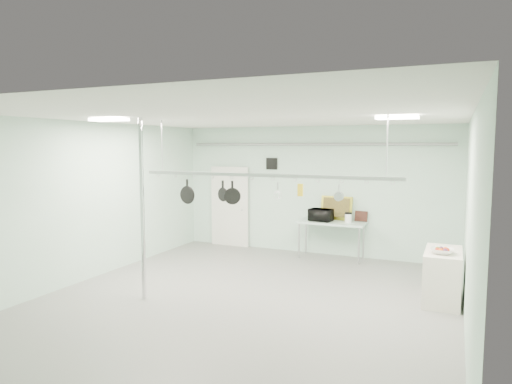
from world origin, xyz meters
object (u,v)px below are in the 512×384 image
at_px(prep_table, 331,224).
at_px(coffee_canister, 348,218).
at_px(pot_rack, 262,174).
at_px(side_cabinet, 443,276).
at_px(fruit_bowl, 442,251).
at_px(chrome_pole, 142,210).
at_px(microwave, 321,215).
at_px(skillet_right, 232,192).
at_px(skillet_mid, 223,190).
at_px(skillet_left, 187,191).

relative_size(prep_table, coffee_canister, 7.83).
relative_size(prep_table, pot_rack, 0.33).
height_order(side_cabinet, fruit_bowl, fruit_bowl).
bearing_deg(side_cabinet, chrome_pole, -157.59).
height_order(chrome_pole, microwave, chrome_pole).
distance_m(prep_table, fruit_bowl, 3.53).
bearing_deg(side_cabinet, fruit_bowl, -94.45).
xyz_separation_m(pot_rack, fruit_bowl, (2.93, 0.85, -1.28)).
xyz_separation_m(side_cabinet, microwave, (-2.80, 2.15, 0.60)).
height_order(prep_table, microwave, microwave).
bearing_deg(microwave, chrome_pole, 72.16).
height_order(microwave, skillet_right, skillet_right).
relative_size(chrome_pole, coffee_canister, 15.66).
relative_size(microwave, coffee_canister, 2.61).
bearing_deg(fruit_bowl, chrome_pole, -160.12).
xyz_separation_m(side_cabinet, coffee_canister, (-2.15, 2.23, 0.56)).
xyz_separation_m(pot_rack, coffee_canister, (0.80, 3.33, -1.22)).
xyz_separation_m(fruit_bowl, skillet_mid, (-3.72, -0.85, 0.96)).
bearing_deg(coffee_canister, microwave, -173.67).
relative_size(chrome_pole, prep_table, 2.00).
height_order(chrome_pole, prep_table, chrome_pole).
relative_size(microwave, skillet_mid, 1.49).
distance_m(side_cabinet, skillet_right, 3.98).
bearing_deg(skillet_mid, skillet_right, 21.86).
xyz_separation_m(microwave, skillet_right, (-0.74, -3.25, 0.83)).
height_order(coffee_canister, skillet_mid, skillet_mid).
relative_size(prep_table, skillet_right, 3.96).
xyz_separation_m(coffee_canister, fruit_bowl, (2.14, -2.48, -0.06)).
relative_size(side_cabinet, skillet_mid, 3.36).
relative_size(pot_rack, coffee_canister, 23.49).
relative_size(side_cabinet, pot_rack, 0.25).
xyz_separation_m(chrome_pole, prep_table, (2.30, 4.20, -0.77)).
relative_size(chrome_pole, skillet_right, 7.92).
bearing_deg(skillet_left, chrome_pole, -103.89).
relative_size(coffee_canister, fruit_bowl, 0.53).
bearing_deg(skillet_right, skillet_left, 158.91).
xyz_separation_m(prep_table, pot_rack, (-0.40, -3.30, 1.40)).
bearing_deg(pot_rack, microwave, 87.36).
height_order(fruit_bowl, skillet_mid, skillet_mid).
xyz_separation_m(chrome_pole, pot_rack, (1.90, 0.90, 0.63)).
bearing_deg(skillet_mid, side_cabinet, 38.27).
xyz_separation_m(coffee_canister, skillet_mid, (-1.58, -3.33, 0.90)).
distance_m(pot_rack, coffee_canister, 3.63).
xyz_separation_m(chrome_pole, skillet_mid, (1.12, 0.90, 0.31)).
height_order(prep_table, coffee_canister, coffee_canister).
bearing_deg(pot_rack, coffee_canister, 76.56).
relative_size(skillet_left, skillet_right, 1.12).
xyz_separation_m(chrome_pole, fruit_bowl, (4.83, 1.75, -0.65)).
height_order(chrome_pole, side_cabinet, chrome_pole).
bearing_deg(side_cabinet, coffee_canister, 134.06).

